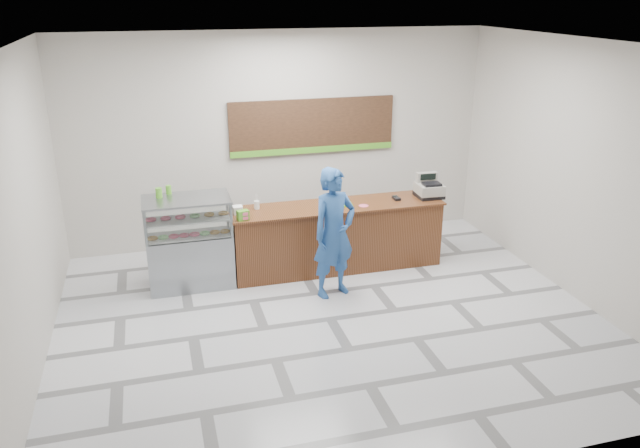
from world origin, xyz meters
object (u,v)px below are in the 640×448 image
object	(u,v)px
sales_counter	(337,236)
display_case	(189,242)
cash_register	(429,188)
serving_tray	(341,204)
customer	(334,233)

from	to	relation	value
sales_counter	display_case	distance (m)	2.23
sales_counter	cash_register	size ratio (longest dim) A/B	7.67
display_case	serving_tray	xyz separation A→B (m)	(2.28, -0.01, 0.36)
cash_register	serving_tray	size ratio (longest dim) A/B	1.18
cash_register	customer	xyz separation A→B (m)	(-1.80, -0.84, -0.24)
display_case	serving_tray	bearing A→B (deg)	-0.22
sales_counter	cash_register	bearing A→B (deg)	-0.02
display_case	customer	distance (m)	2.11
sales_counter	customer	bearing A→B (deg)	-109.48
sales_counter	customer	xyz separation A→B (m)	(-0.30, -0.84, 0.41)
display_case	serving_tray	distance (m)	2.31
serving_tray	customer	bearing A→B (deg)	-106.66
display_case	serving_tray	world-z (taller)	display_case
sales_counter	customer	world-z (taller)	customer
sales_counter	cash_register	distance (m)	1.64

